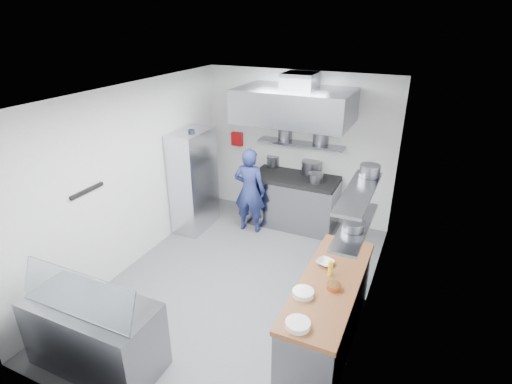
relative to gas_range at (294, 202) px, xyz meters
The scene contains 36 objects.
floor 2.15m from the gas_range, 92.73° to the right, with size 5.00×5.00×0.00m, color #57575A.
ceiling 3.15m from the gas_range, 92.73° to the right, with size 5.00×5.00×0.00m, color silver.
wall_back 1.04m from the gas_range, 104.04° to the left, with size 3.60×0.02×2.80m, color white.
wall_front 4.70m from the gas_range, 91.25° to the right, with size 3.60×0.02×2.80m, color white.
wall_left 2.99m from the gas_range, 132.14° to the right, with size 5.00×0.02×2.80m, color white.
wall_right 2.86m from the gas_range, 51.01° to the right, with size 5.00×0.02×2.80m, color white.
gas_range is the anchor object (origin of this frame).
cooktop 0.48m from the gas_range, ahead, with size 1.57×0.78×0.06m, color black.
stock_pot_left 0.93m from the gas_range, 146.79° to the left, with size 0.25×0.25×0.20m, color slate.
stock_pot_mid 0.73m from the gas_range, 55.92° to the left, with size 0.35×0.35×0.24m, color slate.
stock_pot_right 0.72m from the gas_range, 10.18° to the right, with size 0.27×0.27×0.16m, color slate.
over_range_shelf 1.10m from the gas_range, 90.00° to the left, with size 1.60×0.30×0.04m, color gray.
shelf_pot_a 1.29m from the gas_range, 132.92° to the left, with size 0.27×0.27×0.18m, color slate.
shelf_pot_b 1.31m from the gas_range, 50.37° to the left, with size 0.29×0.29×0.22m, color slate.
extractor_hood 1.86m from the gas_range, 90.00° to the right, with size 1.90×1.15×0.55m, color gray.
hood_duct 2.23m from the gas_range, 90.00° to the left, with size 0.55×0.55×0.24m, color slate.
red_firebox 1.70m from the gas_range, 165.86° to the left, with size 0.22×0.10×0.26m, color #AE0D11.
chef 0.92m from the gas_range, 139.85° to the right, with size 0.57×0.38×1.58m, color navy.
wire_rack 1.90m from the gas_range, 152.33° to the right, with size 0.50×0.90×1.85m, color silver.
rack_bin_a 1.99m from the gas_range, 146.15° to the right, with size 0.17×0.21×0.19m, color white.
rack_bin_b 2.02m from the gas_range, 152.98° to the right, with size 0.14×0.18×0.16m, color yellow.
rack_jar 2.27m from the gas_range, 150.27° to the right, with size 0.11×0.11×0.18m, color black.
knife_strip 3.70m from the gas_range, 122.01° to the right, with size 0.04×0.55×0.05m, color black.
prep_counter_base 3.03m from the gas_range, 62.93° to the right, with size 0.62×2.00×0.84m, color gray.
prep_counter_top 3.06m from the gas_range, 62.93° to the right, with size 0.65×2.04×0.06m, color brown.
plate_stack_a 3.80m from the gas_range, 70.17° to the right, with size 0.25×0.25×0.06m, color white.
plate_stack_b 3.32m from the gas_range, 69.05° to the right, with size 0.23×0.23×0.06m, color white.
copper_pan 3.21m from the gas_range, 62.80° to the right, with size 0.16×0.16×0.06m, color #CC7A39.
squeeze_bottle 2.96m from the gas_range, 62.50° to the right, with size 0.06×0.06×0.18m, color yellow.
mixing_bowl 2.74m from the gas_range, 62.77° to the right, with size 0.20×0.20×0.05m, color white.
wall_shelf_lower 3.04m from the gas_range, 57.31° to the right, with size 0.30×1.30×0.04m, color gray.
wall_shelf_upper 3.21m from the gas_range, 57.31° to the right, with size 0.30×1.30×0.04m, color gray.
shelf_pot_c 3.17m from the gas_range, 58.61° to the right, with size 0.24×0.24×0.10m, color slate.
shelf_pot_d 2.94m from the gas_range, 51.04° to the right, with size 0.24×0.24×0.14m, color slate.
display_case 4.20m from the gas_range, 102.23° to the right, with size 1.50×0.70×0.85m, color gray.
display_glass 4.36m from the gas_range, 101.90° to the right, with size 1.47×0.02×0.45m, color silver.
Camera 1 is at (2.26, -4.36, 3.69)m, focal length 28.00 mm.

